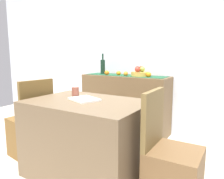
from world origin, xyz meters
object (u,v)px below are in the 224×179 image
Objects in this scene: dining_table at (87,138)px; chair_by_corner at (171,172)px; sideboard_console at (125,104)px; chair_near_window at (31,133)px; wine_bottle at (103,67)px; open_book at (84,99)px; fruit_bowl at (140,74)px; coffee_cup at (75,92)px.

chair_by_corner reaches higher than dining_table.
dining_table is (0.28, -1.29, -0.06)m from sideboard_console.
sideboard_console is 1.46× the size of chair_near_window.
wine_bottle is 1.44m from open_book.
fruit_bowl is at bearing 111.44° from open_book.
fruit_bowl is 0.65m from wine_bottle.
wine_bottle reaches higher than chair_by_corner.
coffee_cup is at bearing -86.98° from sideboard_console.
sideboard_console is 5.10× the size of fruit_bowl.
chair_by_corner is (1.65, 0.00, 0.00)m from chair_near_window.
coffee_cup reaches higher than dining_table.
open_book is at bearing 178.90° from chair_by_corner.
chair_near_window and chair_by_corner have the same top height.
sideboard_console is 4.70× the size of open_book.
sideboard_console is at bearing 67.16° from chair_near_window.
sideboard_console is 1.46× the size of chair_by_corner.
sideboard_console is at bearing 122.08° from open_book.
wine_bottle is at bearing 139.42° from chair_by_corner.
sideboard_console reaches higher than coffee_cup.
open_book is 0.31× the size of chair_by_corner.
sideboard_console is 1.41m from chair_near_window.
open_book reaches higher than dining_table.
fruit_bowl is at bearing 58.77° from chair_near_window.
chair_near_window reaches higher than coffee_cup.
dining_table is (0.68, -1.29, -0.61)m from wine_bottle.
chair_near_window is at bearing -121.23° from fruit_bowl.
coffee_cup is at bearing 174.93° from chair_by_corner.
fruit_bowl reaches higher than chair_near_window.
dining_table is at bearing -62.13° from wine_bottle.
chair_near_window reaches higher than sideboard_console.
wine_bottle is 1.15× the size of open_book.
fruit_bowl is (0.24, 0.00, 0.47)m from sideboard_console.
dining_table is at bearing 0.17° from chair_near_window.
chair_near_window is at bearing -179.92° from chair_by_corner.
fruit_bowl is 0.92× the size of open_book.
chair_by_corner is (0.86, -0.02, -0.48)m from open_book.
dining_table is at bearing 179.98° from chair_by_corner.
dining_table is 0.48m from coffee_cup.
dining_table is 4.00× the size of open_book.
wine_bottle reaches higher than fruit_bowl.
wine_bottle reaches higher than dining_table.
chair_near_window reaches higher than dining_table.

